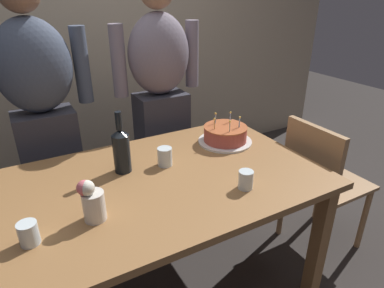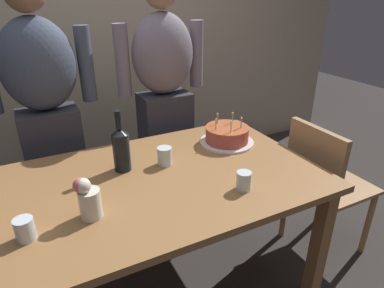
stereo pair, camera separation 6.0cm
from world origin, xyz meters
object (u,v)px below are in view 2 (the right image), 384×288
at_px(birthday_cake, 227,135).
at_px(person_man_bearded, 48,117).
at_px(flower_vase, 87,197).
at_px(wine_bottle, 121,148).
at_px(water_glass_near, 165,156).
at_px(person_woman_cardigan, 164,100).
at_px(water_glass_side, 25,229).
at_px(water_glass_far, 244,181).
at_px(dining_chair, 322,180).

distance_m(birthday_cake, person_man_bearded, 1.06).
xyz_separation_m(birthday_cake, person_man_bearded, (-0.91, 0.54, 0.09)).
relative_size(flower_vase, person_man_bearded, 0.11).
height_order(wine_bottle, flower_vase, wine_bottle).
height_order(water_glass_near, person_woman_cardigan, person_woman_cardigan).
bearing_deg(water_glass_near, water_glass_side, -156.32).
xyz_separation_m(wine_bottle, person_woman_cardigan, (0.47, 0.57, 0.01)).
height_order(water_glass_far, flower_vase, flower_vase).
bearing_deg(wine_bottle, dining_chair, -13.95).
bearing_deg(water_glass_near, water_glass_far, -59.32).
relative_size(water_glass_far, dining_chair, 0.10).
distance_m(water_glass_near, flower_vase, 0.51).
bearing_deg(birthday_cake, water_glass_near, -169.21).
distance_m(person_man_bearded, person_woman_cardigan, 0.74).
xyz_separation_m(water_glass_near, person_man_bearded, (-0.48, 0.62, 0.09)).
distance_m(water_glass_far, person_woman_cardigan, 1.00).
relative_size(water_glass_near, water_glass_far, 1.11).
bearing_deg(wine_bottle, water_glass_side, -143.57).
xyz_separation_m(wine_bottle, dining_chair, (1.12, -0.28, -0.34)).
xyz_separation_m(water_glass_far, flower_vase, (-0.66, 0.11, 0.05)).
distance_m(birthday_cake, flower_vase, 0.93).
xyz_separation_m(water_glass_near, person_woman_cardigan, (0.27, 0.62, 0.09)).
relative_size(person_man_bearded, person_woman_cardigan, 1.00).
bearing_deg(water_glass_near, flower_vase, -148.37).
xyz_separation_m(water_glass_near, water_glass_far, (0.22, -0.38, -0.00)).
bearing_deg(wine_bottle, water_glass_near, -12.85).
relative_size(wine_bottle, flower_vase, 1.72).
bearing_deg(water_glass_side, person_man_bearded, 78.45).
bearing_deg(flower_vase, dining_chair, 1.48).
distance_m(person_woman_cardigan, dining_chair, 1.13).
height_order(water_glass_far, water_glass_side, same).
distance_m(person_man_bearded, dining_chair, 1.68).
relative_size(water_glass_near, wine_bottle, 0.31).
height_order(water_glass_side, person_woman_cardigan, person_woman_cardigan).
bearing_deg(birthday_cake, water_glass_side, -161.15).
height_order(birthday_cake, person_woman_cardigan, person_woman_cardigan).
bearing_deg(person_woman_cardigan, water_glass_side, 44.47).
bearing_deg(dining_chair, person_man_bearded, 58.54).
distance_m(water_glass_near, person_man_bearded, 0.79).
height_order(water_glass_far, dining_chair, dining_chair).
relative_size(water_glass_far, person_man_bearded, 0.05).
xyz_separation_m(person_man_bearded, dining_chair, (1.40, -0.85, -0.36)).
height_order(water_glass_near, flower_vase, flower_vase).
bearing_deg(dining_chair, birthday_cake, 57.40).
distance_m(water_glass_far, wine_bottle, 0.61).
height_order(water_glass_side, person_man_bearded, person_man_bearded).
xyz_separation_m(wine_bottle, person_man_bearded, (-0.27, 0.57, 0.01)).
height_order(water_glass_far, person_woman_cardigan, person_woman_cardigan).
distance_m(birthday_cake, dining_chair, 0.64).
xyz_separation_m(water_glass_near, water_glass_side, (-0.66, -0.29, -0.00)).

